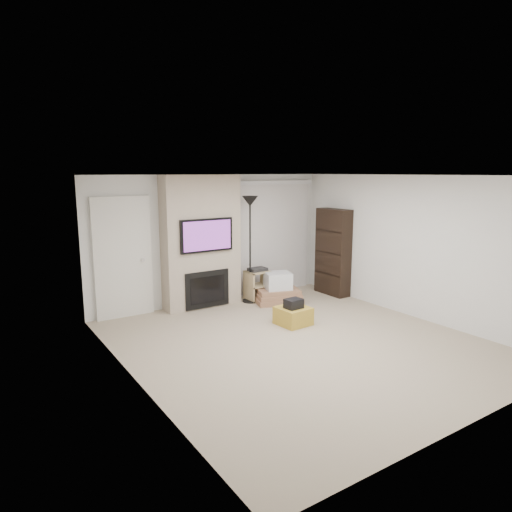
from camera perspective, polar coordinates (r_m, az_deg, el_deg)
floor at (r=7.07m, az=5.44°, el=-10.70°), size 5.00×5.50×0.00m
ceiling at (r=6.60m, az=5.82°, el=9.99°), size 5.00×5.50×0.00m
wall_back at (r=9.00m, az=-5.43°, el=2.13°), size 5.00×0.00×2.50m
wall_front at (r=4.96m, az=26.07°, el=-5.83°), size 5.00×0.00×2.50m
wall_left at (r=5.54m, az=-14.99°, el=-3.46°), size 0.00×5.50×2.50m
wall_right at (r=8.50m, az=18.87°, el=1.12°), size 0.00×5.50×2.50m
hvac_vent at (r=7.47m, az=4.32°, el=10.04°), size 0.35×0.18×0.01m
ottoman at (r=7.81m, az=4.67°, el=-7.46°), size 0.53×0.53×0.30m
black_bag at (r=7.69m, az=4.72°, el=-5.95°), size 0.29×0.24×0.16m
fireplace_wall at (r=8.66m, az=-6.82°, el=1.68°), size 1.50×0.47×2.50m
entry_door at (r=8.32m, az=-16.30°, el=-0.30°), size 1.02×0.11×2.14m
vertical_blinds at (r=9.68m, az=2.06°, el=2.90°), size 1.98×0.10×2.37m
floor_lamp at (r=8.82m, az=-0.75°, el=4.63°), size 0.31×0.31×2.10m
av_stand at (r=9.18m, az=0.19°, el=-3.41°), size 0.45×0.38×0.66m
box_stack at (r=9.07m, az=2.73°, el=-4.37°), size 1.06×0.92×0.60m
bookshelf at (r=9.66m, az=9.60°, el=0.50°), size 0.30×0.80×1.80m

